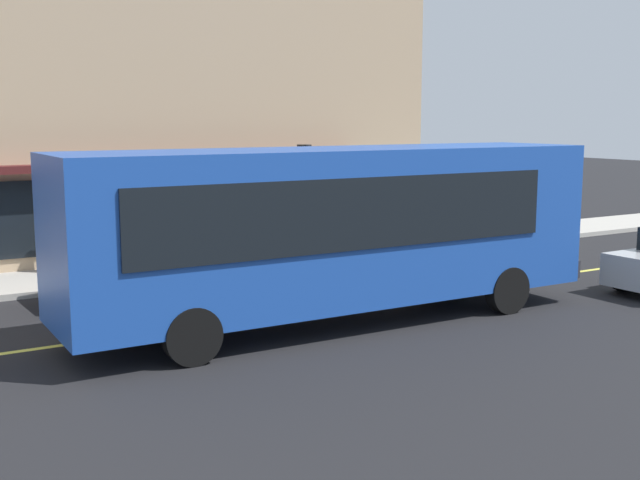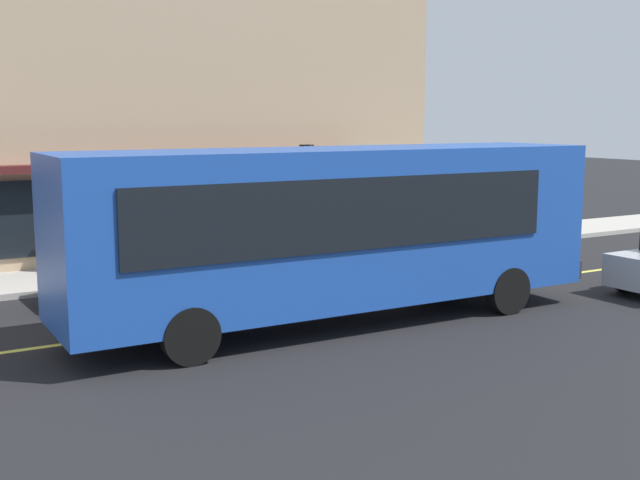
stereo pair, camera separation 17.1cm
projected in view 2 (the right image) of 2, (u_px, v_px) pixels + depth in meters
ground at (219, 323)px, 15.92m from camera, size 120.00×120.00×0.00m
sidewalk at (135, 273)px, 20.69m from camera, size 80.00×2.74×0.15m
lane_centre_stripe at (219, 323)px, 15.92m from camera, size 36.00×0.16×0.01m
bus at (339, 225)px, 15.64m from camera, size 11.15×2.67×3.50m
traffic_light at (307, 174)px, 22.17m from camera, size 0.30×0.52×3.20m
car_navy at (152, 265)px, 18.16m from camera, size 4.37×2.00×1.52m
pedestrian_at_corner at (60, 235)px, 20.28m from camera, size 0.34×0.34×1.61m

